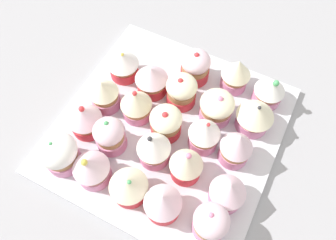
# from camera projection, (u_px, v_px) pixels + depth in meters

# --- Properties ---
(ground_plane) EXTENTS (1.80, 1.80, 0.03)m
(ground_plane) POSITION_uv_depth(u_px,v_px,m) (168.00, 134.00, 0.64)
(ground_plane) COLOR #9E9EA3
(baking_tray) EXTENTS (0.40, 0.40, 0.01)m
(baking_tray) POSITION_uv_depth(u_px,v_px,m) (168.00, 129.00, 0.63)
(baking_tray) COLOR silver
(baking_tray) RESTS_ON ground_plane
(cupcake_0) EXTENTS (0.06, 0.06, 0.08)m
(cupcake_0) POSITION_uv_depth(u_px,v_px,m) (211.00, 223.00, 0.50)
(cupcake_0) COLOR pink
(cupcake_0) RESTS_ON baking_tray
(cupcake_1) EXTENTS (0.06, 0.06, 0.07)m
(cupcake_1) POSITION_uv_depth(u_px,v_px,m) (228.00, 192.00, 0.52)
(cupcake_1) COLOR pink
(cupcake_1) RESTS_ON baking_tray
(cupcake_2) EXTENTS (0.06, 0.06, 0.08)m
(cupcake_2) POSITION_uv_depth(u_px,v_px,m) (236.00, 147.00, 0.55)
(cupcake_2) COLOR pink
(cupcake_2) RESTS_ON baking_tray
(cupcake_3) EXTENTS (0.07, 0.07, 0.07)m
(cupcake_3) POSITION_uv_depth(u_px,v_px,m) (255.00, 115.00, 0.59)
(cupcake_3) COLOR pink
(cupcake_3) RESTS_ON baking_tray
(cupcake_4) EXTENTS (0.06, 0.06, 0.07)m
(cupcake_4) POSITION_uv_depth(u_px,v_px,m) (270.00, 90.00, 0.62)
(cupcake_4) COLOR pink
(cupcake_4) RESTS_ON baking_tray
(cupcake_5) EXTENTS (0.06, 0.06, 0.07)m
(cupcake_5) POSITION_uv_depth(u_px,v_px,m) (163.00, 203.00, 0.51)
(cupcake_5) COLOR #D1333D
(cupcake_5) RESTS_ON baking_tray
(cupcake_6) EXTENTS (0.06, 0.06, 0.08)m
(cupcake_6) POSITION_uv_depth(u_px,v_px,m) (186.00, 164.00, 0.54)
(cupcake_6) COLOR #D1333D
(cupcake_6) RESTS_ON baking_tray
(cupcake_7) EXTENTS (0.06, 0.06, 0.08)m
(cupcake_7) POSITION_uv_depth(u_px,v_px,m) (205.00, 133.00, 0.57)
(cupcake_7) COLOR pink
(cupcake_7) RESTS_ON baking_tray
(cupcake_8) EXTENTS (0.06, 0.06, 0.07)m
(cupcake_8) POSITION_uv_depth(u_px,v_px,m) (217.00, 107.00, 0.60)
(cupcake_8) COLOR pink
(cupcake_8) RESTS_ON baking_tray
(cupcake_9) EXTENTS (0.06, 0.06, 0.08)m
(cupcake_9) POSITION_uv_depth(u_px,v_px,m) (236.00, 74.00, 0.63)
(cupcake_9) COLOR pink
(cupcake_9) RESTS_ON baking_tray
(cupcake_10) EXTENTS (0.06, 0.06, 0.07)m
(cupcake_10) POSITION_uv_depth(u_px,v_px,m) (131.00, 187.00, 0.53)
(cupcake_10) COLOR #D1333D
(cupcake_10) RESTS_ON baking_tray
(cupcake_11) EXTENTS (0.06, 0.06, 0.08)m
(cupcake_11) POSITION_uv_depth(u_px,v_px,m) (154.00, 148.00, 0.56)
(cupcake_11) COLOR pink
(cupcake_11) RESTS_ON baking_tray
(cupcake_12) EXTENTS (0.06, 0.06, 0.07)m
(cupcake_12) POSITION_uv_depth(u_px,v_px,m) (166.00, 122.00, 0.59)
(cupcake_12) COLOR #D1333D
(cupcake_12) RESTS_ON baking_tray
(cupcake_13) EXTENTS (0.06, 0.06, 0.07)m
(cupcake_13) POSITION_uv_depth(u_px,v_px,m) (181.00, 91.00, 0.62)
(cupcake_13) COLOR #D1333D
(cupcake_13) RESTS_ON baking_tray
(cupcake_14) EXTENTS (0.06, 0.06, 0.07)m
(cupcake_14) POSITION_uv_depth(u_px,v_px,m) (195.00, 66.00, 0.65)
(cupcake_14) COLOR #D1333D
(cupcake_14) RESTS_ON baking_tray
(cupcake_15) EXTENTS (0.06, 0.06, 0.07)m
(cupcake_15) POSITION_uv_depth(u_px,v_px,m) (91.00, 168.00, 0.54)
(cupcake_15) COLOR pink
(cupcake_15) RESTS_ON baking_tray
(cupcake_16) EXTENTS (0.05, 0.05, 0.07)m
(cupcake_16) POSITION_uv_depth(u_px,v_px,m) (110.00, 135.00, 0.57)
(cupcake_16) COLOR pink
(cupcake_16) RESTS_ON baking_tray
(cupcake_17) EXTENTS (0.06, 0.06, 0.08)m
(cupcake_17) POSITION_uv_depth(u_px,v_px,m) (136.00, 104.00, 0.60)
(cupcake_17) COLOR pink
(cupcake_17) RESTS_ON baking_tray
(cupcake_18) EXTENTS (0.06, 0.06, 0.07)m
(cupcake_18) POSITION_uv_depth(u_px,v_px,m) (152.00, 79.00, 0.63)
(cupcake_18) COLOR #D1333D
(cupcake_18) RESTS_ON baking_tray
(cupcake_19) EXTENTS (0.07, 0.07, 0.07)m
(cupcake_19) POSITION_uv_depth(u_px,v_px,m) (60.00, 154.00, 0.55)
(cupcake_19) COLOR pink
(cupcake_19) RESTS_ON baking_tray
(cupcake_20) EXTENTS (0.06, 0.06, 0.07)m
(cupcake_20) POSITION_uv_depth(u_px,v_px,m) (85.00, 119.00, 0.59)
(cupcake_20) COLOR #D1333D
(cupcake_20) RESTS_ON baking_tray
(cupcake_21) EXTENTS (0.06, 0.06, 0.07)m
(cupcake_21) POSITION_uv_depth(u_px,v_px,m) (104.00, 94.00, 0.61)
(cupcake_21) COLOR pink
(cupcake_21) RESTS_ON baking_tray
(cupcake_22) EXTENTS (0.06, 0.06, 0.07)m
(cupcake_22) POSITION_uv_depth(u_px,v_px,m) (123.00, 64.00, 0.65)
(cupcake_22) COLOR #D1333D
(cupcake_22) RESTS_ON baking_tray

